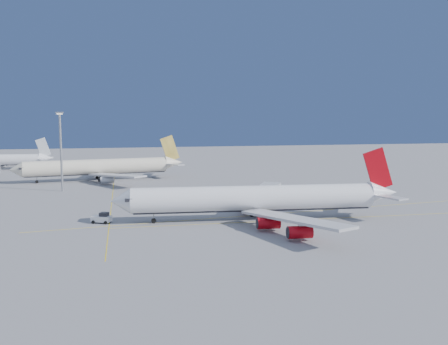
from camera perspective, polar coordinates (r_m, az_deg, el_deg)
ground at (r=136.46m, az=4.21°, el=-4.29°), size 500.00×500.00×0.00m
taxiway_lines at (r=139.42m, az=-2.35°, el=-4.03°), size 118.86×140.00×0.02m
airliner_virgin at (r=123.00m, az=4.13°, el=-2.99°), size 71.92×64.48×17.74m
airliner_etihad at (r=200.01m, az=-13.88°, el=0.63°), size 65.99×60.38×17.25m
pushback_tug at (r=123.67m, az=-13.77°, el=-5.08°), size 5.11×4.19×2.58m
light_mast at (r=174.97m, az=-18.16°, el=3.03°), size 2.29×2.29×26.55m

